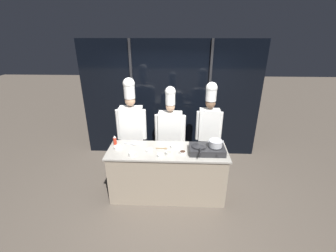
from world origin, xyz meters
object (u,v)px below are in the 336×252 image
at_px(frying_pan, 199,145).
at_px(chef_head, 131,122).
at_px(prep_bowl_garlic, 118,147).
at_px(prep_bowl_bean_sprouts, 161,155).
at_px(prep_bowl_chicken, 174,146).
at_px(chef_line, 209,123).
at_px(serving_spoon_solid, 132,144).
at_px(portable_stove, 207,149).
at_px(prep_bowl_rice, 150,150).
at_px(chef_sous, 170,127).
at_px(stock_pot, 216,143).
at_px(squeeze_bottle_chili, 115,140).
at_px(prep_bowl_soy_glaze, 183,152).
at_px(prep_bowl_onion, 132,154).
at_px(serving_spoon_slotted, 163,148).
at_px(prep_bowl_ginger, 169,153).

relative_size(frying_pan, chef_head, 0.22).
relative_size(prep_bowl_garlic, chef_head, 0.07).
bearing_deg(prep_bowl_bean_sprouts, prep_bowl_chicken, 56.73).
distance_m(frying_pan, prep_bowl_bean_sprouts, 0.67).
bearing_deg(chef_line, serving_spoon_solid, 23.58).
bearing_deg(portable_stove, prep_bowl_garlic, 177.43).
relative_size(prep_bowl_rice, chef_line, 0.06).
relative_size(frying_pan, prep_bowl_garlic, 3.32).
bearing_deg(chef_line, chef_sous, 1.45).
xyz_separation_m(stock_pot, prep_bowl_rice, (-1.11, -0.00, -0.16)).
bearing_deg(chef_head, prep_bowl_garlic, 75.68).
distance_m(squeeze_bottle_chili, chef_line, 1.84).
bearing_deg(chef_head, prep_bowl_soy_glaze, 140.08).
height_order(stock_pot, prep_bowl_garlic, stock_pot).
distance_m(prep_bowl_onion, serving_spoon_slotted, 0.57).
bearing_deg(prep_bowl_onion, frying_pan, 7.26).
relative_size(portable_stove, chef_line, 0.30).
distance_m(prep_bowl_ginger, chef_head, 1.14).
relative_size(frying_pan, chef_sous, 0.24).
distance_m(portable_stove, prep_bowl_soy_glaze, 0.41).
xyz_separation_m(prep_bowl_soy_glaze, chef_head, (-1.00, 0.76, 0.22)).
height_order(prep_bowl_garlic, prep_bowl_ginger, prep_bowl_ginger).
bearing_deg(prep_bowl_ginger, prep_bowl_bean_sprouts, -152.94).
relative_size(serving_spoon_slotted, chef_line, 0.10).
distance_m(portable_stove, chef_sous, 1.03).
height_order(squeeze_bottle_chili, prep_bowl_soy_glaze, squeeze_bottle_chili).
relative_size(portable_stove, prep_bowl_rice, 4.92).
relative_size(stock_pot, prep_bowl_onion, 2.38).
xyz_separation_m(stock_pot, serving_spoon_slotted, (-0.88, 0.09, -0.17)).
relative_size(frying_pan, prep_bowl_rice, 3.70).
bearing_deg(serving_spoon_solid, serving_spoon_slotted, -12.99).
height_order(frying_pan, chef_sous, chef_sous).
xyz_separation_m(prep_bowl_soy_glaze, chef_line, (0.53, 0.83, 0.21)).
distance_m(prep_bowl_chicken, chef_sous, 0.65).
xyz_separation_m(prep_bowl_rice, prep_bowl_bean_sprouts, (0.20, -0.16, 0.00)).
xyz_separation_m(stock_pot, prep_bowl_onion, (-1.39, -0.15, -0.15)).
height_order(prep_bowl_ginger, serving_spoon_solid, prep_bowl_ginger).
height_order(portable_stove, serving_spoon_solid, portable_stove).
relative_size(prep_bowl_rice, serving_spoon_slotted, 0.59).
bearing_deg(prep_bowl_bean_sprouts, prep_bowl_onion, 178.11).
bearing_deg(prep_bowl_garlic, chef_sous, 38.92).
distance_m(stock_pot, prep_bowl_onion, 1.41).
relative_size(prep_bowl_ginger, prep_bowl_chicken, 0.95).
xyz_separation_m(portable_stove, chef_line, (0.12, 0.78, 0.18)).
height_order(portable_stove, prep_bowl_rice, portable_stove).
xyz_separation_m(prep_bowl_onion, chef_line, (1.38, 0.93, 0.20)).
xyz_separation_m(prep_bowl_rice, prep_bowl_ginger, (0.34, -0.09, 0.01)).
distance_m(frying_pan, prep_bowl_garlic, 1.41).
bearing_deg(prep_bowl_soy_glaze, frying_pan, 10.03).
bearing_deg(portable_stove, chef_head, 153.37).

